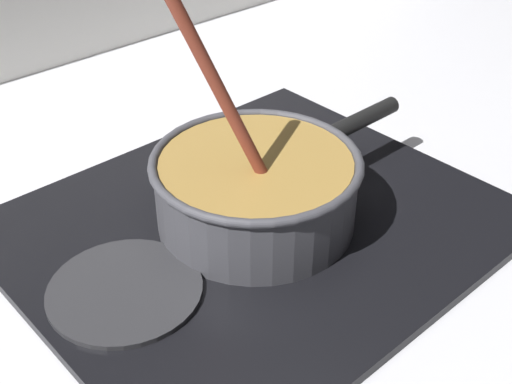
{
  "coord_description": "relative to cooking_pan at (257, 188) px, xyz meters",
  "views": [
    {
      "loc": [
        -0.43,
        -0.3,
        0.5
      ],
      "look_at": [
        0.01,
        0.18,
        0.05
      ],
      "focal_mm": 47.2,
      "sensor_mm": 36.0,
      "label": 1
    }
  ],
  "objects": [
    {
      "name": "ground",
      "position": [
        -0.01,
        -0.18,
        -0.08
      ],
      "size": [
        2.4,
        1.6,
        0.04
      ],
      "primitive_type": "cube",
      "color": "#B7B7BC"
    },
    {
      "name": "cooking_pan",
      "position": [
        0.0,
        0.0,
        0.0
      ],
      "size": [
        0.37,
        0.25,
        0.3
      ],
      "color": "#38383D",
      "rests_on": "hob_plate"
    },
    {
      "name": "spare_burner",
      "position": [
        -0.19,
        0.0,
        -0.04
      ],
      "size": [
        0.16,
        0.16,
        0.01
      ],
      "primitive_type": "cylinder",
      "color": "#262628",
      "rests_on": "hob_plate"
    },
    {
      "name": "hob_plate",
      "position": [
        -0.0,
        0.0,
        -0.05
      ],
      "size": [
        0.56,
        0.48,
        0.01
      ],
      "primitive_type": "cube",
      "color": "black",
      "rests_on": "ground"
    },
    {
      "name": "burner_ring",
      "position": [
        -0.0,
        0.0,
        -0.04
      ],
      "size": [
        0.2,
        0.2,
        0.01
      ],
      "primitive_type": "torus",
      "color": "#592D0C",
      "rests_on": "hob_plate"
    }
  ]
}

